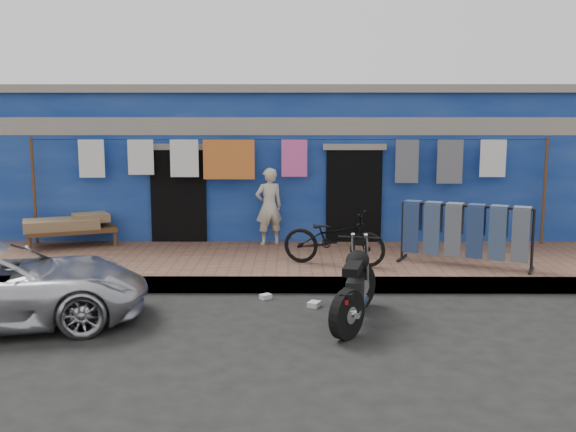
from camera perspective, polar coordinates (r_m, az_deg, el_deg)
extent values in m
plane|color=black|center=(8.66, -0.07, -9.59)|extent=(80.00, 80.00, 0.00)
cube|color=brown|center=(11.51, 0.03, -4.29)|extent=(28.00, 3.00, 0.25)
cube|color=gray|center=(10.11, -0.01, -6.14)|extent=(28.00, 0.10, 0.25)
cube|color=navy|center=(15.26, 0.10, 4.54)|extent=(12.00, 5.00, 3.20)
cube|color=#9E9384|center=(12.78, 0.06, 7.98)|extent=(12.00, 0.14, 0.35)
cube|color=#9E9384|center=(15.23, 0.11, 10.86)|extent=(12.20, 5.20, 0.16)
cube|color=black|center=(13.00, -9.68, 1.24)|extent=(1.10, 0.10, 2.10)
cube|color=black|center=(12.87, 5.86, 1.24)|extent=(1.10, 0.10, 2.10)
cylinder|color=brown|center=(13.53, -21.65, 2.10)|extent=(0.06, 0.06, 2.10)
cylinder|color=brown|center=(13.49, 21.83, 2.07)|extent=(0.06, 0.06, 2.10)
cylinder|color=black|center=(12.47, 0.06, 6.81)|extent=(10.00, 0.01, 0.01)
cube|color=silver|center=(13.08, -17.06, 4.90)|extent=(0.50, 0.02, 0.74)
cube|color=silver|center=(12.83, -12.96, 5.12)|extent=(0.50, 0.02, 0.68)
cube|color=silver|center=(12.66, -9.20, 5.08)|extent=(0.55, 0.02, 0.73)
cube|color=#CC4C26|center=(12.55, -5.28, 5.03)|extent=(1.00, 0.02, 0.77)
cube|color=#E354A4|center=(12.49, 0.57, 5.16)|extent=(0.50, 0.02, 0.72)
cube|color=slate|center=(12.69, 10.53, 4.80)|extent=(0.45, 0.02, 0.84)
cube|color=slate|center=(12.87, 14.20, 4.70)|extent=(0.50, 0.02, 0.85)
cube|color=silver|center=(13.09, 17.76, 4.90)|extent=(0.50, 0.02, 0.72)
imported|color=beige|center=(12.53, -1.70, 0.86)|extent=(0.64, 0.53, 1.51)
imported|color=black|center=(10.83, 4.11, -1.43)|extent=(1.84, 1.11, 1.13)
cube|color=silver|center=(9.80, -2.01, -7.17)|extent=(0.20, 0.20, 0.07)
cube|color=silver|center=(9.84, 6.22, -7.10)|extent=(0.21, 0.21, 0.09)
cube|color=silver|center=(9.41, 2.34, -7.84)|extent=(0.22, 0.23, 0.08)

